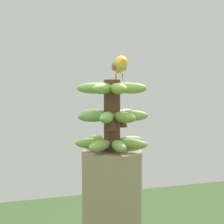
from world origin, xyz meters
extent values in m
cylinder|color=#4C2D1E|center=(0.00, 0.00, 1.49)|extent=(0.06, 0.06, 0.24)
ellipsoid|color=olive|center=(-0.06, 0.03, 1.40)|extent=(0.12, 0.08, 0.04)
ellipsoid|color=#729C45|center=(-0.06, -0.03, 1.40)|extent=(0.12, 0.08, 0.04)
ellipsoid|color=#709E3C|center=(-0.02, -0.07, 1.40)|extent=(0.06, 0.12, 0.04)
ellipsoid|color=olive|center=(0.04, -0.05, 1.40)|extent=(0.10, 0.11, 0.04)
ellipsoid|color=olive|center=(0.07, 0.00, 1.40)|extent=(0.11, 0.04, 0.04)
ellipsoid|color=olive|center=(0.04, 0.05, 1.40)|extent=(0.10, 0.11, 0.04)
ellipsoid|color=#779B4C|center=(-0.01, 0.07, 1.40)|extent=(0.06, 0.12, 0.04)
ellipsoid|color=olive|center=(0.06, 0.02, 1.49)|extent=(0.12, 0.07, 0.04)
ellipsoid|color=#749949|center=(0.02, 0.06, 1.49)|extent=(0.07, 0.12, 0.04)
ellipsoid|color=#6E9C48|center=(-0.03, 0.06, 1.49)|extent=(0.09, 0.11, 0.04)
ellipsoid|color=olive|center=(-0.06, 0.01, 1.49)|extent=(0.12, 0.05, 0.04)
ellipsoid|color=olive|center=(-0.05, -0.04, 1.49)|extent=(0.11, 0.10, 0.04)
ellipsoid|color=#6D9348|center=(0.01, -0.07, 1.49)|extent=(0.05, 0.11, 0.04)
ellipsoid|color=#6BA245|center=(0.05, -0.04, 1.49)|extent=(0.11, 0.09, 0.04)
ellipsoid|color=#7AA23B|center=(-0.02, 0.06, 1.59)|extent=(0.07, 0.12, 0.04)
ellipsoid|color=#709A4B|center=(-0.06, 0.02, 1.59)|extent=(0.12, 0.08, 0.04)
ellipsoid|color=#7A9E41|center=(-0.05, -0.03, 1.59)|extent=(0.11, 0.09, 0.04)
ellipsoid|color=#6DA241|center=(-0.01, -0.06, 1.59)|extent=(0.05, 0.12, 0.04)
ellipsoid|color=#6F9E42|center=(0.04, -0.05, 1.59)|extent=(0.10, 0.11, 0.04)
ellipsoid|color=#7CA03E|center=(0.06, 0.00, 1.59)|extent=(0.11, 0.04, 0.04)
ellipsoid|color=olive|center=(0.04, 0.05, 1.59)|extent=(0.09, 0.11, 0.04)
cone|color=brown|center=(0.00, 0.04, 1.48)|extent=(0.04, 0.04, 0.06)
cone|color=#4C2D1E|center=(0.04, -0.01, 1.48)|extent=(0.04, 0.04, 0.06)
cylinder|color=#C68933|center=(-0.01, 0.02, 1.63)|extent=(0.01, 0.00, 0.02)
cylinder|color=#C68933|center=(-0.01, 0.04, 1.63)|extent=(0.01, 0.01, 0.02)
ellipsoid|color=gold|center=(-0.01, 0.03, 1.66)|extent=(0.09, 0.05, 0.05)
ellipsoid|color=brown|center=(-0.02, 0.01, 1.66)|extent=(0.07, 0.02, 0.03)
ellipsoid|color=brown|center=(-0.01, 0.05, 1.66)|extent=(0.07, 0.02, 0.03)
cube|color=brown|center=(-0.08, 0.04, 1.66)|extent=(0.06, 0.03, 0.01)
sphere|color=gold|center=(0.03, 0.02, 1.67)|extent=(0.05, 0.05, 0.05)
sphere|color=black|center=(0.03, 0.04, 1.67)|extent=(0.01, 0.01, 0.01)
cone|color=orange|center=(0.05, 0.02, 1.67)|extent=(0.03, 0.02, 0.02)
camera|label=1|loc=(1.28, -0.43, 1.63)|focal=65.00mm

